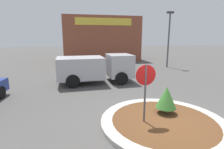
# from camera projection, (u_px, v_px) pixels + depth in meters

# --- Properties ---
(ground_plane) EXTENTS (120.00, 120.00, 0.00)m
(ground_plane) POSITION_uv_depth(u_px,v_px,m) (163.00, 124.00, 6.63)
(ground_plane) COLOR #514F4C
(traffic_island) EXTENTS (4.73, 4.73, 0.16)m
(traffic_island) POSITION_uv_depth(u_px,v_px,m) (163.00, 122.00, 6.62)
(traffic_island) COLOR #BCB7AD
(traffic_island) RESTS_ON ground_plane
(stop_sign) EXTENTS (0.74, 0.07, 2.31)m
(stop_sign) POSITION_uv_depth(u_px,v_px,m) (145.00, 84.00, 6.20)
(stop_sign) COLOR #4C4C51
(stop_sign) RESTS_ON ground_plane
(island_shrub) EXTENTS (0.82, 0.82, 1.13)m
(island_shrub) POSITION_uv_depth(u_px,v_px,m) (166.00, 97.00, 7.06)
(island_shrub) COLOR brown
(island_shrub) RESTS_ON traffic_island
(utility_truck) EXTENTS (5.32, 2.43, 2.00)m
(utility_truck) POSITION_uv_depth(u_px,v_px,m) (95.00, 67.00, 12.46)
(utility_truck) COLOR #B2B2B7
(utility_truck) RESTS_ON ground_plane
(storefront_building) EXTENTS (10.36, 6.07, 6.00)m
(storefront_building) POSITION_uv_depth(u_px,v_px,m) (101.00, 39.00, 25.41)
(storefront_building) COLOR brown
(storefront_building) RESTS_ON ground_plane
(light_pole) EXTENTS (0.70, 0.30, 5.86)m
(light_pole) POSITION_uv_depth(u_px,v_px,m) (169.00, 35.00, 18.56)
(light_pole) COLOR #4C4C51
(light_pole) RESTS_ON ground_plane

